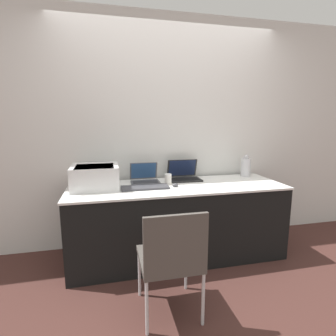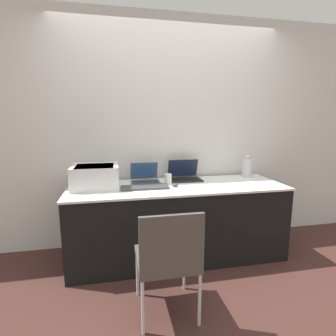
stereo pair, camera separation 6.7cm
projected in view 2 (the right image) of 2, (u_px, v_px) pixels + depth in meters
The scene contains 11 objects.
ground_plane at pixel (186, 273), 2.52m from camera, with size 14.00×14.00×0.00m, color #472823.
wall_back at pixel (169, 133), 3.05m from camera, with size 8.00×0.05×2.60m.
table at pixel (177, 221), 2.79m from camera, with size 2.22×0.74×0.78m.
printer at pixel (95, 175), 2.61m from camera, with size 0.45×0.43×0.23m.
laptop_left at pixel (145, 178), 2.84m from camera, with size 0.30×0.27×0.21m.
laptop_right at pixel (185, 175), 2.96m from camera, with size 0.35×0.28×0.22m.
external_keyboard at pixel (145, 187), 2.60m from camera, with size 0.47×0.18×0.02m.
coffee_cup at pixel (168, 179), 2.76m from camera, with size 0.08×0.08×0.11m.
mouse at pixel (175, 185), 2.65m from camera, with size 0.06×0.04×0.04m.
metal_pitcher at pixel (247, 167), 3.10m from camera, with size 0.11×0.11×0.26m.
chair at pixel (168, 255), 1.88m from camera, with size 0.44×0.46×0.85m.
Camera 2 is at (-0.62, -2.21, 1.45)m, focal length 28.00 mm.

